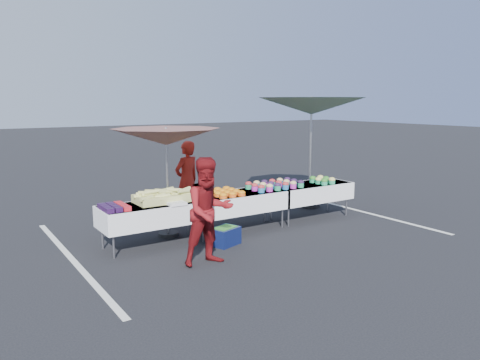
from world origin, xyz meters
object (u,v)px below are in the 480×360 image
umbrella_right (312,107)px  storage_bin (225,236)px  umbrella_left (166,138)px  table_left (154,213)px  customer (209,211)px  vendor (187,180)px  table_right (310,191)px  table_center (240,201)px

umbrella_right → storage_bin: size_ratio=5.81×
umbrella_left → storage_bin: (0.60, -1.05, -1.68)m
table_left → customer: customer is taller
customer → umbrella_right: 4.74m
table_left → vendor: vendor is taller
table_right → vendor: bearing=149.0°
table_center → customer: (-1.45, -1.34, 0.25)m
table_right → storage_bin: bearing=-165.7°
table_center → vendor: 1.46m
customer → umbrella_left: 2.02m
customer → table_right: bearing=25.2°
umbrella_right → table_center: bearing=-162.4°
customer → umbrella_right: umbrella_right is taller
table_left → table_center: bearing=0.0°
vendor → customer: bearing=54.5°
table_center → umbrella_left: 1.89m
vendor → table_left: bearing=30.1°
table_left → customer: bearing=-75.4°
vendor → umbrella_left: umbrella_left is taller
table_right → customer: 3.53m
table_left → umbrella_left: bearing=41.4°
table_left → customer: size_ratio=1.11×
table_left → vendor: bearing=45.3°
vendor → storage_bin: 2.14m
vendor → umbrella_right: 3.38m
vendor → storage_bin: bearing=66.7°
customer → umbrella_left: umbrella_left is taller
table_right → vendor: vendor is taller
table_left → storage_bin: (1.06, -0.65, -0.42)m
umbrella_left → umbrella_right: bearing=5.8°
table_left → table_right: same height
table_center → storage_bin: table_center is taller
table_center → umbrella_right: (2.50, 0.79, 1.79)m
table_center → table_right: size_ratio=1.00×
table_center → storage_bin: 1.07m
table_right → table_left: bearing=180.0°
table_right → umbrella_right: umbrella_right is taller
table_right → storage_bin: size_ratio=3.18×
table_left → umbrella_right: umbrella_right is taller
umbrella_right → umbrella_left: bearing=-174.2°
customer → umbrella_right: (3.95, 2.13, 1.54)m
vendor → umbrella_right: size_ratio=0.50×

